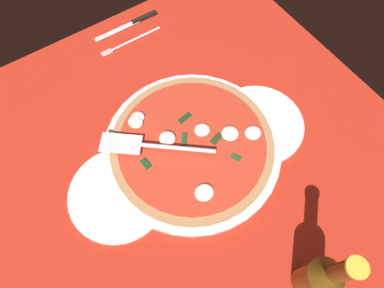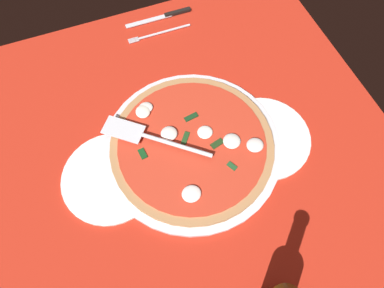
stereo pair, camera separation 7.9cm
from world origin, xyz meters
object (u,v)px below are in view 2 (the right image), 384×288
Objects in this scene: dinner_plate_right at (111,177)px; pizza at (192,144)px; pizza_server at (152,138)px; place_setting_near at (162,25)px; dinner_plate_left at (264,137)px.

dinner_plate_right is 20.17cm from pizza.
pizza_server is (-11.75, -4.19, 3.89)cm from dinner_plate_right.
pizza is 40.80cm from place_setting_near.
pizza_server is at bearing -24.29° from pizza.
pizza is (17.17, -3.77, 1.61)cm from dinner_plate_left.
pizza reaches higher than place_setting_near.
place_setting_near is (-14.48, -36.53, -4.03)cm from pizza_server.
dinner_plate_left and dinner_plate_right have the same top height.
dinner_plate_right is (37.28, -3.35, 0.00)cm from dinner_plate_left.
place_setting_near is (-26.23, -40.72, -0.15)cm from dinner_plate_right.
pizza is 9.44cm from pizza_server.
place_setting_near is at bearing -122.79° from dinner_plate_right.
dinner_plate_left is at bearing 174.87° from dinner_plate_right.
place_setting_near reaches higher than dinner_plate_right.
place_setting_near is at bearing -75.93° from dinner_plate_left.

